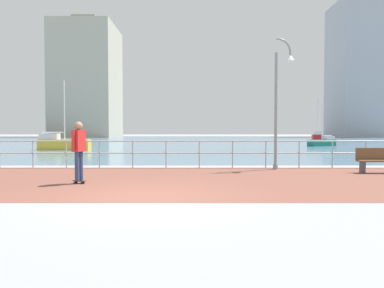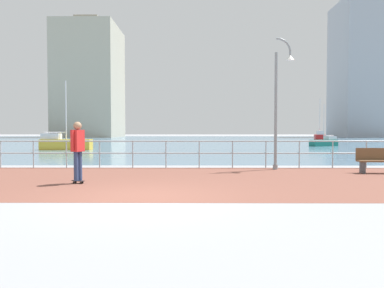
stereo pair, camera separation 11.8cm
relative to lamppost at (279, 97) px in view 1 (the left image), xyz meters
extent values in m
plane|color=gray|center=(-4.63, 34.00, -2.92)|extent=(220.00, 220.00, 0.00)
cube|color=brown|center=(-4.63, -3.02, -2.91)|extent=(28.00, 7.27, 0.01)
cube|color=slate|center=(-4.63, 45.61, -2.91)|extent=(180.00, 88.00, 0.00)
cylinder|color=#9EADB7|center=(-10.23, 0.61, -2.35)|extent=(0.05, 0.05, 1.12)
cylinder|color=#9EADB7|center=(-8.83, 0.61, -2.35)|extent=(0.05, 0.05, 1.12)
cylinder|color=#9EADB7|center=(-7.43, 0.61, -2.35)|extent=(0.05, 0.05, 1.12)
cylinder|color=#9EADB7|center=(-6.03, 0.61, -2.35)|extent=(0.05, 0.05, 1.12)
cylinder|color=#9EADB7|center=(-4.63, 0.61, -2.35)|extent=(0.05, 0.05, 1.12)
cylinder|color=#9EADB7|center=(-3.23, 0.61, -2.35)|extent=(0.05, 0.05, 1.12)
cylinder|color=#9EADB7|center=(-1.83, 0.61, -2.35)|extent=(0.05, 0.05, 1.12)
cylinder|color=#9EADB7|center=(-0.43, 0.61, -2.35)|extent=(0.05, 0.05, 1.12)
cylinder|color=#9EADB7|center=(0.97, 0.61, -2.35)|extent=(0.05, 0.05, 1.12)
cylinder|color=#9EADB7|center=(2.37, 0.61, -2.35)|extent=(0.05, 0.05, 1.12)
cylinder|color=#9EADB7|center=(3.77, 0.61, -2.35)|extent=(0.05, 0.05, 1.12)
cylinder|color=#9EADB7|center=(-4.63, 0.61, -1.79)|extent=(25.20, 0.06, 0.06)
cylinder|color=#9EADB7|center=(-4.63, 0.61, -2.30)|extent=(25.20, 0.06, 0.06)
cylinder|color=gray|center=(-0.16, 0.01, -2.82)|extent=(0.19, 0.19, 0.20)
cylinder|color=gray|center=(-0.16, 0.01, -0.58)|extent=(0.12, 0.12, 4.68)
cylinder|color=gray|center=(-0.09, 0.01, 2.30)|extent=(0.19, 0.10, 0.11)
cylinder|color=gray|center=(0.06, 0.00, 2.26)|extent=(0.20, 0.10, 0.15)
cylinder|color=gray|center=(0.19, -0.01, 2.17)|extent=(0.19, 0.10, 0.18)
cylinder|color=gray|center=(0.30, -0.02, 2.05)|extent=(0.17, 0.09, 0.19)
cylinder|color=gray|center=(0.36, -0.02, 1.91)|extent=(0.13, 0.09, 0.19)
cylinder|color=gray|center=(0.38, -0.02, 1.76)|extent=(0.09, 0.09, 0.17)
cone|color=silver|center=(0.38, -0.02, 1.56)|extent=(0.36, 0.36, 0.22)
cylinder|color=black|center=(-6.99, -3.85, -2.89)|extent=(0.07, 0.05, 0.06)
cylinder|color=black|center=(-6.96, -3.77, -2.89)|extent=(0.07, 0.05, 0.06)
cylinder|color=black|center=(-6.75, -3.95, -2.89)|extent=(0.07, 0.05, 0.06)
cylinder|color=black|center=(-6.72, -3.87, -2.89)|extent=(0.07, 0.05, 0.06)
cube|color=black|center=(-6.85, -3.86, -2.84)|extent=(0.41, 0.26, 0.02)
cylinder|color=navy|center=(-6.89, -3.93, -2.40)|extent=(0.17, 0.17, 0.86)
cylinder|color=navy|center=(-6.82, -3.79, -2.40)|extent=(0.17, 0.17, 0.86)
cube|color=red|center=(-6.85, -3.86, -1.65)|extent=(0.35, 0.41, 0.64)
cylinder|color=red|center=(-6.94, -4.07, -1.64)|extent=(0.12, 0.12, 0.61)
cylinder|color=red|center=(-6.76, -3.65, -1.64)|extent=(0.12, 0.12, 0.61)
sphere|color=#A37A5B|center=(-6.85, -3.86, -1.21)|extent=(0.24, 0.24, 0.24)
cube|color=brown|center=(3.37, -1.28, -2.47)|extent=(1.60, 0.43, 0.06)
cube|color=brown|center=(3.37, -1.07, -2.22)|extent=(1.60, 0.05, 0.44)
cube|color=#3F4247|center=(2.73, -1.28, -2.69)|extent=(0.06, 0.38, 0.45)
cube|color=#B21E1E|center=(15.82, 40.16, -2.42)|extent=(2.66, 4.86, 1.00)
cube|color=silver|center=(15.44, 38.82, -1.64)|extent=(1.43, 1.88, 0.55)
cylinder|color=silver|center=(15.82, 40.16, 0.84)|extent=(0.11, 0.11, 5.53)
cylinder|color=silver|center=(15.54, 39.18, -1.26)|extent=(0.66, 2.03, 0.09)
cube|color=#197266|center=(9.76, 21.84, -2.59)|extent=(3.16, 2.13, 0.65)
cube|color=silver|center=(10.59, 22.23, -2.08)|extent=(1.27, 1.06, 0.36)
cylinder|color=silver|center=(9.76, 21.84, -0.45)|extent=(0.07, 0.07, 3.63)
cylinder|color=silver|center=(10.36, 22.13, -1.83)|extent=(1.27, 0.63, 0.06)
cube|color=gold|center=(-13.98, 14.68, -2.48)|extent=(4.09, 1.42, 0.87)
cube|color=silver|center=(-15.19, 14.63, -1.81)|extent=(1.49, 0.94, 0.48)
cylinder|color=silver|center=(-13.98, 14.68, 0.35)|extent=(0.10, 0.10, 4.81)
cylinder|color=silver|center=(-14.86, 14.64, -1.47)|extent=(1.82, 0.16, 0.08)
cube|color=#B2AD99|center=(-30.12, 75.71, 11.03)|extent=(14.61, 16.75, 27.90)
cube|color=gray|center=(-30.12, 75.71, 25.98)|extent=(5.84, 6.70, 2.00)
cube|color=#A3A8B2|center=(39.25, 76.59, 14.11)|extent=(12.74, 13.69, 34.05)
camera|label=1|loc=(-3.53, -14.16, -1.37)|focal=32.96mm
camera|label=2|loc=(-3.42, -14.16, -1.37)|focal=32.96mm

